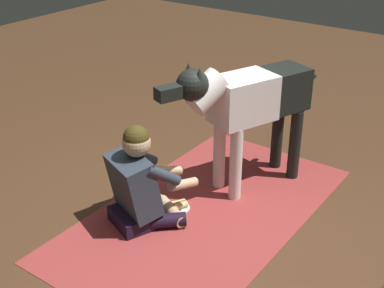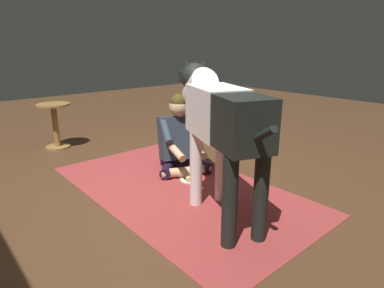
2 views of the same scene
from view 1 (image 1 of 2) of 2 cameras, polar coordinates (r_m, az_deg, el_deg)
ground_plane at (r=4.11m, az=-0.12°, el=-8.65°), size 12.63×12.63×0.00m
area_rug at (r=4.24m, az=1.35°, el=-7.31°), size 2.57×1.42×0.01m
person_sitting_on_floor at (r=3.98m, az=-5.59°, el=-4.33°), size 0.72×0.61×0.82m
large_dog at (r=4.27m, az=6.05°, el=4.49°), size 1.47×0.70×1.17m
hot_dog_on_plate at (r=4.27m, az=-1.57°, el=-6.66°), size 0.20×0.20×0.06m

